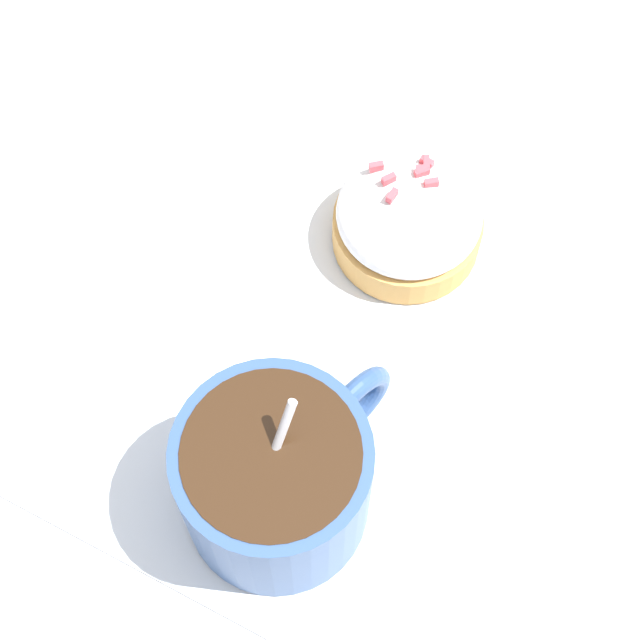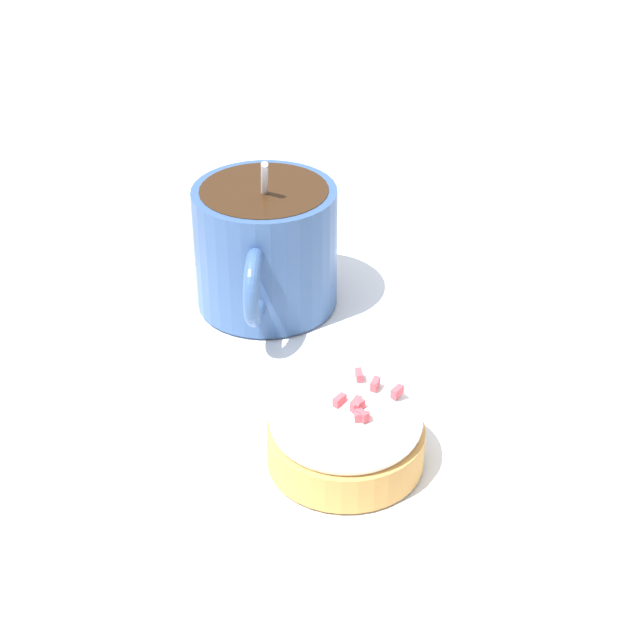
# 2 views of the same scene
# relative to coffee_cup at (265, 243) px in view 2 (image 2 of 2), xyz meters

# --- Properties ---
(ground_plane) EXTENTS (3.00, 3.00, 0.00)m
(ground_plane) POSITION_rel_coffee_cup_xyz_m (-0.08, 0.00, -0.04)
(ground_plane) COLOR #B2B2B7
(paper_napkin) EXTENTS (0.29, 0.28, 0.00)m
(paper_napkin) POSITION_rel_coffee_cup_xyz_m (-0.08, 0.00, -0.04)
(paper_napkin) COLOR white
(paper_napkin) RESTS_ON ground_plane
(coffee_cup) EXTENTS (0.11, 0.08, 0.10)m
(coffee_cup) POSITION_rel_coffee_cup_xyz_m (0.00, 0.00, 0.00)
(coffee_cup) COLOR #335184
(coffee_cup) RESTS_ON paper_napkin
(frosted_pastry) EXTENTS (0.08, 0.08, 0.05)m
(frosted_pastry) POSITION_rel_coffee_cup_xyz_m (-0.16, 0.00, -0.02)
(frosted_pastry) COLOR #D19347
(frosted_pastry) RESTS_ON paper_napkin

